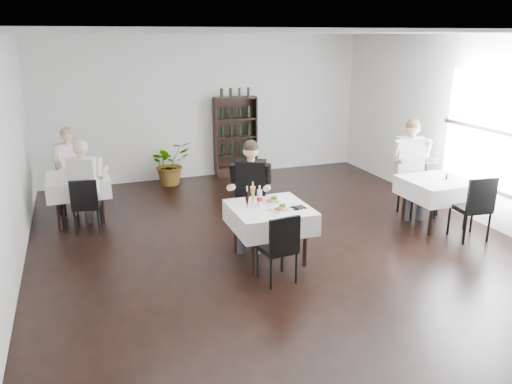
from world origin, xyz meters
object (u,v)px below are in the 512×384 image
at_px(diner_main, 250,186).
at_px(main_table, 270,217).
at_px(wine_shelf, 235,137).
at_px(potted_tree, 170,163).

bearing_deg(diner_main, main_table, -81.76).
relative_size(main_table, diner_main, 0.66).
height_order(wine_shelf, potted_tree, wine_shelf).
relative_size(wine_shelf, diner_main, 1.12).
xyz_separation_m(wine_shelf, potted_tree, (-1.49, -0.23, -0.40)).
distance_m(main_table, potted_tree, 4.13).
bearing_deg(wine_shelf, potted_tree, -171.38).
bearing_deg(diner_main, wine_shelf, 75.38).
bearing_deg(main_table, wine_shelf, 78.22).
height_order(potted_tree, diner_main, diner_main).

